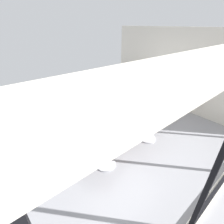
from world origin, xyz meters
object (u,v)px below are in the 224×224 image
object	(u,v)px
kitchen_island	(110,121)
stool_middle	(105,153)
stool_by_window	(149,128)
cutting_board	(111,103)
apple_red	(108,103)
oven_range	(130,83)
apple_yellow	(110,102)
water_bottle	(92,110)

from	to	relation	value
kitchen_island	stool_middle	xyz separation A→B (m)	(0.71, 0.73, -0.14)
stool_by_window	cutting_board	xyz separation A→B (m)	(0.60, -0.79, 0.61)
cutting_board	apple_red	bearing A→B (deg)	15.59
oven_range	stool_by_window	bearing A→B (deg)	53.02
stool_by_window	oven_range	bearing A→B (deg)	-126.98
stool_middle	apple_yellow	distance (m)	1.30
cutting_board	stool_middle	bearing A→B (deg)	44.23
apple_red	stool_middle	bearing A→B (deg)	47.83
apple_yellow	water_bottle	bearing A→B (deg)	14.56
apple_red	kitchen_island	bearing A→B (deg)	136.73
stool_middle	oven_range	bearing A→B (deg)	-142.23
oven_range	cutting_board	xyz separation A→B (m)	(2.58, 1.84, 0.50)
stool_by_window	apple_red	bearing A→B (deg)	-45.92
kitchen_island	apple_red	bearing A→B (deg)	-43.27
stool_by_window	cutting_board	size ratio (longest dim) A/B	1.97
oven_range	kitchen_island	size ratio (longest dim) A/B	0.40
oven_range	kitchen_island	world-z (taller)	kitchen_island
stool_by_window	apple_yellow	size ratio (longest dim) A/B	9.17
kitchen_island	apple_red	distance (m)	0.52
stool_by_window	stool_middle	size ratio (longest dim) A/B	1.00
kitchen_island	cutting_board	size ratio (longest dim) A/B	6.20
apple_yellow	stool_middle	bearing A→B (deg)	45.27
kitchen_island	stool_by_window	world-z (taller)	kitchen_island
stool_by_window	apple_yellow	world-z (taller)	apple_yellow
kitchen_island	apple_red	world-z (taller)	apple_red
stool_middle	water_bottle	world-z (taller)	water_bottle
apple_red	water_bottle	xyz separation A→B (m)	(0.56, 0.13, 0.07)
apple_yellow	kitchen_island	bearing A→B (deg)	38.48
kitchen_island	water_bottle	xyz separation A→B (m)	(0.59, 0.11, 0.58)
kitchen_island	stool_by_window	size ratio (longest dim) A/B	3.15
stool_middle	water_bottle	bearing A→B (deg)	-100.86
stool_by_window	apple_yellow	xyz separation A→B (m)	(0.62, -0.80, 0.66)
cutting_board	apple_yellow	world-z (taller)	apple_yellow
apple_yellow	apple_red	distance (m)	0.12
apple_red	apple_yellow	bearing A→B (deg)	-157.13
apple_red	water_bottle	distance (m)	0.58
cutting_board	water_bottle	world-z (taller)	water_bottle
cutting_board	stool_by_window	bearing A→B (deg)	127.30
cutting_board	oven_range	bearing A→B (deg)	-144.54
oven_range	water_bottle	bearing A→B (deg)	31.47
kitchen_island	apple_red	size ratio (longest dim) A/B	29.75
apple_yellow	apple_red	xyz separation A→B (m)	(0.11, 0.05, -0.00)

